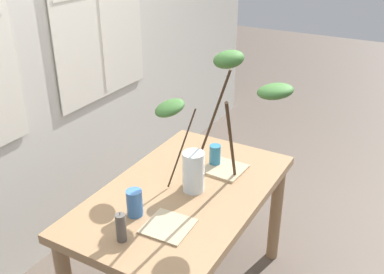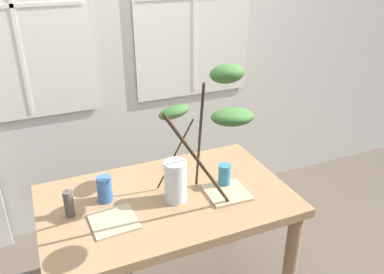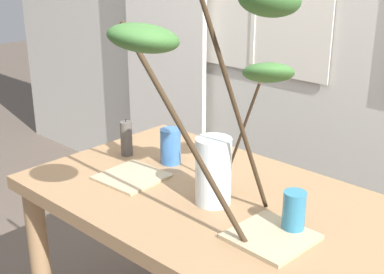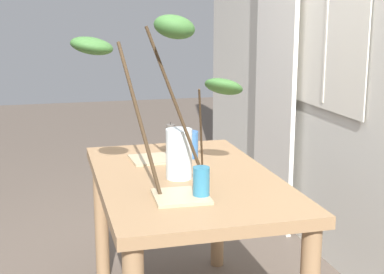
{
  "view_description": "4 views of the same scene",
  "coord_description": "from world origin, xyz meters",
  "px_view_note": "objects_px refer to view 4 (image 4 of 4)",
  "views": [
    {
      "loc": [
        -1.72,
        -1.02,
        2.05
      ],
      "look_at": [
        -0.04,
        -0.07,
        1.09
      ],
      "focal_mm": 41.78,
      "sensor_mm": 36.0,
      "label": 1
    },
    {
      "loc": [
        -0.56,
        -1.63,
        1.92
      ],
      "look_at": [
        0.1,
        -0.1,
        1.12
      ],
      "focal_mm": 36.9,
      "sensor_mm": 36.0,
      "label": 2
    },
    {
      "loc": [
        1.04,
        -1.21,
        1.54
      ],
      "look_at": [
        -0.03,
        -0.07,
        0.96
      ],
      "focal_mm": 49.53,
      "sensor_mm": 36.0,
      "label": 3
    },
    {
      "loc": [
        2.36,
        -0.59,
        1.46
      ],
      "look_at": [
        0.09,
        0.0,
        0.94
      ],
      "focal_mm": 52.52,
      "sensor_mm": 36.0,
      "label": 4
    }
  ],
  "objects_px": {
    "vase_with_branches": "(170,97)",
    "plate_square_left": "(153,159)",
    "dining_table": "(186,199)",
    "drinking_glass_blue_left": "(190,145)",
    "drinking_glass_blue_right": "(201,183)",
    "pillar_candle": "(171,137)",
    "plate_square_right": "(181,196)"
  },
  "relations": [
    {
      "from": "drinking_glass_blue_right",
      "to": "pillar_candle",
      "type": "xyz_separation_m",
      "value": [
        -0.81,
        0.06,
        0.01
      ]
    },
    {
      "from": "drinking_glass_blue_right",
      "to": "vase_with_branches",
      "type": "bearing_deg",
      "value": -159.29
    },
    {
      "from": "vase_with_branches",
      "to": "drinking_glass_blue_left",
      "type": "height_order",
      "value": "vase_with_branches"
    },
    {
      "from": "drinking_glass_blue_left",
      "to": "plate_square_right",
      "type": "bearing_deg",
      "value": -17.86
    },
    {
      "from": "plate_square_left",
      "to": "pillar_candle",
      "type": "xyz_separation_m",
      "value": [
        -0.18,
        0.13,
        0.06
      ]
    },
    {
      "from": "dining_table",
      "to": "pillar_candle",
      "type": "height_order",
      "value": "pillar_candle"
    },
    {
      "from": "plate_square_left",
      "to": "pillar_candle",
      "type": "distance_m",
      "value": 0.23
    },
    {
      "from": "dining_table",
      "to": "pillar_candle",
      "type": "xyz_separation_m",
      "value": [
        -0.48,
        0.04,
        0.18
      ]
    },
    {
      "from": "plate_square_right",
      "to": "drinking_glass_blue_right",
      "type": "bearing_deg",
      "value": 73.47
    },
    {
      "from": "pillar_candle",
      "to": "plate_square_left",
      "type": "bearing_deg",
      "value": -36.04
    },
    {
      "from": "plate_square_left",
      "to": "drinking_glass_blue_right",
      "type": "bearing_deg",
      "value": 6.8
    },
    {
      "from": "vase_with_branches",
      "to": "plate_square_right",
      "type": "relative_size",
      "value": 3.56
    },
    {
      "from": "vase_with_branches",
      "to": "pillar_candle",
      "type": "bearing_deg",
      "value": 167.44
    },
    {
      "from": "vase_with_branches",
      "to": "plate_square_left",
      "type": "relative_size",
      "value": 3.59
    },
    {
      "from": "drinking_glass_blue_left",
      "to": "drinking_glass_blue_right",
      "type": "distance_m",
      "value": 0.64
    },
    {
      "from": "vase_with_branches",
      "to": "plate_square_left",
      "type": "distance_m",
      "value": 0.56
    },
    {
      "from": "dining_table",
      "to": "plate_square_left",
      "type": "xyz_separation_m",
      "value": [
        -0.3,
        -0.09,
        0.12
      ]
    },
    {
      "from": "dining_table",
      "to": "plate_square_left",
      "type": "relative_size",
      "value": 6.09
    },
    {
      "from": "drinking_glass_blue_left",
      "to": "pillar_candle",
      "type": "distance_m",
      "value": 0.19
    },
    {
      "from": "drinking_glass_blue_left",
      "to": "plate_square_left",
      "type": "xyz_separation_m",
      "value": [
        -0.0,
        -0.19,
        -0.06
      ]
    },
    {
      "from": "vase_with_branches",
      "to": "drinking_glass_blue_right",
      "type": "relative_size",
      "value": 5.99
    },
    {
      "from": "drinking_glass_blue_left",
      "to": "drinking_glass_blue_right",
      "type": "height_order",
      "value": "drinking_glass_blue_left"
    },
    {
      "from": "dining_table",
      "to": "plate_square_right",
      "type": "bearing_deg",
      "value": -17.56
    },
    {
      "from": "plate_square_left",
      "to": "pillar_candle",
      "type": "bearing_deg",
      "value": 143.96
    },
    {
      "from": "dining_table",
      "to": "vase_with_branches",
      "type": "height_order",
      "value": "vase_with_branches"
    },
    {
      "from": "plate_square_left",
      "to": "plate_square_right",
      "type": "distance_m",
      "value": 0.61
    },
    {
      "from": "dining_table",
      "to": "drinking_glass_blue_left",
      "type": "relative_size",
      "value": 9.51
    },
    {
      "from": "drinking_glass_blue_left",
      "to": "plate_square_left",
      "type": "distance_m",
      "value": 0.2
    },
    {
      "from": "drinking_glass_blue_left",
      "to": "pillar_candle",
      "type": "xyz_separation_m",
      "value": [
        -0.19,
        -0.06,
        0.0
      ]
    },
    {
      "from": "dining_table",
      "to": "drinking_glass_blue_left",
      "type": "bearing_deg",
      "value": 161.83
    },
    {
      "from": "drinking_glass_blue_left",
      "to": "pillar_candle",
      "type": "height_order",
      "value": "pillar_candle"
    },
    {
      "from": "vase_with_branches",
      "to": "pillar_candle",
      "type": "height_order",
      "value": "vase_with_branches"
    }
  ]
}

